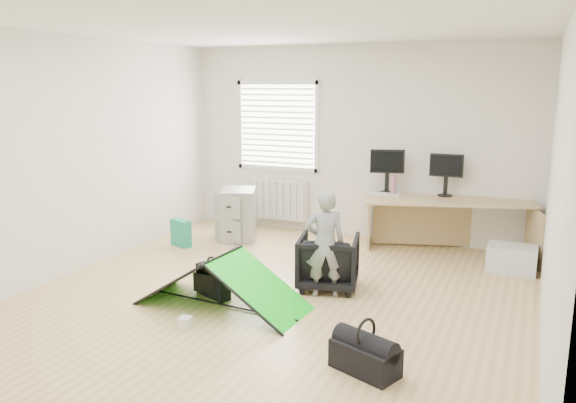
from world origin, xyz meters
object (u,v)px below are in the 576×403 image
at_px(desk, 446,227).
at_px(duffel_bag, 365,358).
at_px(filing_cabinet, 239,214).
at_px(person, 325,243).
at_px(monitor_left, 387,177).
at_px(thermos, 393,185).
at_px(kite, 222,281).
at_px(office_chair, 328,262).
at_px(monitor_right, 446,181).
at_px(storage_crate, 512,259).
at_px(laptop_bag, 213,281).

xyz_separation_m(desk, duffel_bag, (-0.08, -3.39, -0.25)).
height_order(desk, duffel_bag, desk).
distance_m(filing_cabinet, person, 2.45).
bearing_deg(monitor_left, filing_cabinet, -179.49).
bearing_deg(duffel_bag, thermos, 121.82).
xyz_separation_m(person, kite, (-0.82, -0.68, -0.30)).
height_order(person, kite, person).
bearing_deg(duffel_bag, person, 142.79).
xyz_separation_m(filing_cabinet, person, (1.87, -1.56, 0.20)).
xyz_separation_m(office_chair, person, (0.05, -0.24, 0.27)).
bearing_deg(office_chair, monitor_left, -107.34).
height_order(monitor_left, monitor_right, monitor_left).
xyz_separation_m(desk, person, (-0.92, -2.03, 0.20)).
bearing_deg(monitor_left, storage_crate, -33.30).
xyz_separation_m(person, laptop_bag, (-1.04, -0.49, -0.40)).
relative_size(monitor_left, person, 0.40).
xyz_separation_m(kite, laptop_bag, (-0.22, 0.19, -0.10)).
height_order(monitor_left, laptop_bag, monitor_left).
bearing_deg(person, desk, -137.78).
relative_size(desk, monitor_left, 4.65).
relative_size(monitor_right, person, 0.38).
xyz_separation_m(filing_cabinet, office_chair, (1.82, -1.32, -0.07)).
relative_size(person, laptop_bag, 2.62).
bearing_deg(monitor_right, storage_crate, -35.10).
distance_m(filing_cabinet, storage_crate, 3.61).
bearing_deg(office_chair, person, 87.88).
xyz_separation_m(filing_cabinet, thermos, (2.07, 0.51, 0.49)).
height_order(thermos, laptop_bag, thermos).
bearing_deg(laptop_bag, office_chair, 58.53).
distance_m(kite, storage_crate, 3.44).
bearing_deg(kite, monitor_left, 75.56).
height_order(filing_cabinet, laptop_bag, filing_cabinet).
distance_m(desk, laptop_bag, 3.19).
bearing_deg(person, duffel_bag, 98.06).
bearing_deg(kite, filing_cabinet, 118.60).
height_order(monitor_right, kite, monitor_right).
bearing_deg(storage_crate, kite, -138.05).
relative_size(monitor_left, duffel_bag, 0.87).
height_order(monitor_right, duffel_bag, monitor_right).
bearing_deg(desk, office_chair, -135.15).
distance_m(monitor_right, laptop_bag, 3.40).
relative_size(thermos, storage_crate, 0.47).
height_order(office_chair, storage_crate, office_chair).
bearing_deg(storage_crate, thermos, 163.69).
relative_size(monitor_right, laptop_bag, 0.99).
height_order(person, laptop_bag, person).
height_order(person, storage_crate, person).
height_order(filing_cabinet, person, person).
bearing_deg(thermos, laptop_bag, -115.81).
bearing_deg(monitor_left, laptop_bag, -129.17).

